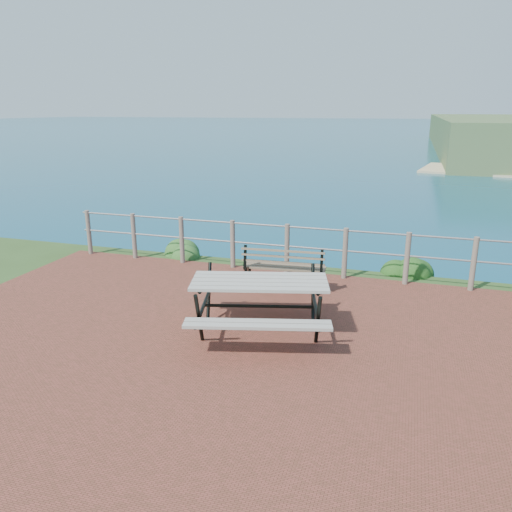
# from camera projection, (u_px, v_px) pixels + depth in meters

# --- Properties ---
(ground) EXTENTS (10.00, 7.00, 0.12)m
(ground) POSITION_uv_depth(u_px,v_px,m) (229.00, 345.00, 7.02)
(ground) COLOR brown
(ground) RESTS_ON ground
(ocean) EXTENTS (1200.00, 1200.00, 0.00)m
(ocean) POSITION_uv_depth(u_px,v_px,m) (410.00, 117.00, 190.11)
(ocean) COLOR #125B6F
(ocean) RESTS_ON ground
(safety_railing) EXTENTS (9.40, 0.10, 1.00)m
(safety_railing) POSITION_uv_depth(u_px,v_px,m) (287.00, 246.00, 9.92)
(safety_railing) COLOR #6B5B4C
(safety_railing) RESTS_ON ground
(picnic_table) EXTENTS (2.08, 1.64, 0.82)m
(picnic_table) POSITION_uv_depth(u_px,v_px,m) (260.00, 301.00, 7.23)
(picnic_table) COLOR gray
(picnic_table) RESTS_ON ground
(park_bench) EXTENTS (1.51, 0.49, 0.84)m
(park_bench) POSITION_uv_depth(u_px,v_px,m) (285.00, 261.00, 9.04)
(park_bench) COLOR brown
(park_bench) RESTS_ON ground
(shrub_lip_west) EXTENTS (0.78, 0.78, 0.53)m
(shrub_lip_west) POSITION_uv_depth(u_px,v_px,m) (178.00, 256.00, 11.26)
(shrub_lip_west) COLOR #2A5520
(shrub_lip_west) RESTS_ON ground
(shrub_lip_east) EXTENTS (0.76, 0.76, 0.50)m
(shrub_lip_east) POSITION_uv_depth(u_px,v_px,m) (408.00, 271.00, 10.25)
(shrub_lip_east) COLOR #234715
(shrub_lip_east) RESTS_ON ground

